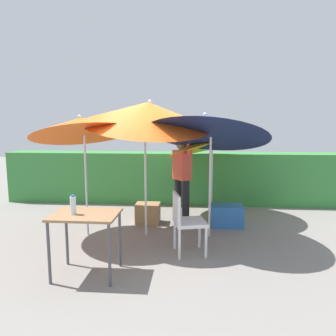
{
  "coord_description": "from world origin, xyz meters",
  "views": [
    {
      "loc": [
        0.43,
        -5.14,
        1.87
      ],
      "look_at": [
        0.0,
        0.3,
        1.1
      ],
      "focal_mm": 33.22,
      "sensor_mm": 36.0,
      "label": 1
    }
  ],
  "objects_px": {
    "cooler_box": "(227,215)",
    "folding_table": "(86,221)",
    "umbrella_navy": "(82,127)",
    "person_vendor": "(182,173)",
    "umbrella_rainbow": "(211,138)",
    "crate_cardboard": "(148,213)",
    "umbrella_orange": "(147,114)",
    "bottle_water": "(73,205)",
    "chair_plastic": "(185,219)",
    "umbrella_yellow": "(208,126)"
  },
  "relations": [
    {
      "from": "chair_plastic",
      "to": "umbrella_yellow",
      "type": "bearing_deg",
      "value": 65.81
    },
    {
      "from": "umbrella_rainbow",
      "to": "crate_cardboard",
      "type": "bearing_deg",
      "value": -153.91
    },
    {
      "from": "umbrella_orange",
      "to": "cooler_box",
      "type": "height_order",
      "value": "umbrella_orange"
    },
    {
      "from": "chair_plastic",
      "to": "bottle_water",
      "type": "distance_m",
      "value": 1.6
    },
    {
      "from": "person_vendor",
      "to": "crate_cardboard",
      "type": "height_order",
      "value": "person_vendor"
    },
    {
      "from": "umbrella_orange",
      "to": "chair_plastic",
      "type": "distance_m",
      "value": 1.82
    },
    {
      "from": "umbrella_orange",
      "to": "umbrella_navy",
      "type": "height_order",
      "value": "umbrella_orange"
    },
    {
      "from": "umbrella_rainbow",
      "to": "umbrella_orange",
      "type": "height_order",
      "value": "umbrella_orange"
    },
    {
      "from": "crate_cardboard",
      "to": "bottle_water",
      "type": "xyz_separation_m",
      "value": [
        -0.59,
        -2.16,
        0.71
      ]
    },
    {
      "from": "chair_plastic",
      "to": "bottle_water",
      "type": "bearing_deg",
      "value": -149.37
    },
    {
      "from": "crate_cardboard",
      "to": "cooler_box",
      "type": "bearing_deg",
      "value": -2.42
    },
    {
      "from": "umbrella_orange",
      "to": "folding_table",
      "type": "bearing_deg",
      "value": -110.64
    },
    {
      "from": "crate_cardboard",
      "to": "umbrella_rainbow",
      "type": "bearing_deg",
      "value": 26.09
    },
    {
      "from": "umbrella_yellow",
      "to": "crate_cardboard",
      "type": "bearing_deg",
      "value": 150.1
    },
    {
      "from": "person_vendor",
      "to": "bottle_water",
      "type": "xyz_separation_m",
      "value": [
        -1.23,
        -2.34,
        -0.03
      ]
    },
    {
      "from": "umbrella_navy",
      "to": "crate_cardboard",
      "type": "xyz_separation_m",
      "value": [
        0.96,
        0.75,
        -1.64
      ]
    },
    {
      "from": "umbrella_orange",
      "to": "folding_table",
      "type": "xyz_separation_m",
      "value": [
        -0.56,
        -1.48,
        -1.35
      ]
    },
    {
      "from": "umbrella_yellow",
      "to": "cooler_box",
      "type": "height_order",
      "value": "umbrella_yellow"
    },
    {
      "from": "umbrella_rainbow",
      "to": "umbrella_navy",
      "type": "bearing_deg",
      "value": -148.34
    },
    {
      "from": "folding_table",
      "to": "umbrella_yellow",
      "type": "bearing_deg",
      "value": 44.17
    },
    {
      "from": "person_vendor",
      "to": "chair_plastic",
      "type": "height_order",
      "value": "person_vendor"
    },
    {
      "from": "umbrella_rainbow",
      "to": "umbrella_orange",
      "type": "bearing_deg",
      "value": -132.24
    },
    {
      "from": "umbrella_orange",
      "to": "umbrella_yellow",
      "type": "xyz_separation_m",
      "value": [
        0.98,
        0.01,
        -0.2
      ]
    },
    {
      "from": "umbrella_rainbow",
      "to": "umbrella_yellow",
      "type": "height_order",
      "value": "umbrella_yellow"
    },
    {
      "from": "chair_plastic",
      "to": "folding_table",
      "type": "xyz_separation_m",
      "value": [
        -1.2,
        -0.74,
        0.18
      ]
    },
    {
      "from": "umbrella_yellow",
      "to": "folding_table",
      "type": "distance_m",
      "value": 2.44
    },
    {
      "from": "umbrella_rainbow",
      "to": "crate_cardboard",
      "type": "distance_m",
      "value": 1.95
    },
    {
      "from": "cooler_box",
      "to": "folding_table",
      "type": "bearing_deg",
      "value": -133.46
    },
    {
      "from": "umbrella_rainbow",
      "to": "cooler_box",
      "type": "distance_m",
      "value": 1.57
    },
    {
      "from": "umbrella_navy",
      "to": "bottle_water",
      "type": "relative_size",
      "value": 9.41
    },
    {
      "from": "umbrella_orange",
      "to": "person_vendor",
      "type": "xyz_separation_m",
      "value": [
        0.54,
        0.81,
        -1.11
      ]
    },
    {
      "from": "umbrella_navy",
      "to": "crate_cardboard",
      "type": "relative_size",
      "value": 4.99
    },
    {
      "from": "folding_table",
      "to": "bottle_water",
      "type": "xyz_separation_m",
      "value": [
        -0.13,
        -0.04,
        0.21
      ]
    },
    {
      "from": "umbrella_yellow",
      "to": "chair_plastic",
      "type": "height_order",
      "value": "umbrella_yellow"
    },
    {
      "from": "umbrella_rainbow",
      "to": "umbrella_yellow",
      "type": "xyz_separation_m",
      "value": [
        -0.13,
        -1.21,
        0.25
      ]
    },
    {
      "from": "umbrella_orange",
      "to": "umbrella_navy",
      "type": "bearing_deg",
      "value": -173.93
    },
    {
      "from": "person_vendor",
      "to": "cooler_box",
      "type": "height_order",
      "value": "person_vendor"
    },
    {
      "from": "umbrella_yellow",
      "to": "crate_cardboard",
      "type": "relative_size",
      "value": 5.27
    },
    {
      "from": "umbrella_rainbow",
      "to": "cooler_box",
      "type": "relative_size",
      "value": 3.63
    },
    {
      "from": "chair_plastic",
      "to": "crate_cardboard",
      "type": "height_order",
      "value": "chair_plastic"
    },
    {
      "from": "person_vendor",
      "to": "crate_cardboard",
      "type": "relative_size",
      "value": 4.15
    },
    {
      "from": "umbrella_yellow",
      "to": "person_vendor",
      "type": "height_order",
      "value": "umbrella_yellow"
    },
    {
      "from": "umbrella_orange",
      "to": "crate_cardboard",
      "type": "distance_m",
      "value": 1.96
    },
    {
      "from": "person_vendor",
      "to": "umbrella_yellow",
      "type": "bearing_deg",
      "value": -61.19
    },
    {
      "from": "person_vendor",
      "to": "bottle_water",
      "type": "relative_size",
      "value": 7.83
    },
    {
      "from": "umbrella_yellow",
      "to": "cooler_box",
      "type": "xyz_separation_m",
      "value": [
        0.41,
        0.56,
        -1.65
      ]
    },
    {
      "from": "person_vendor",
      "to": "folding_table",
      "type": "bearing_deg",
      "value": -115.6
    },
    {
      "from": "cooler_box",
      "to": "crate_cardboard",
      "type": "height_order",
      "value": "cooler_box"
    },
    {
      "from": "umbrella_navy",
      "to": "person_vendor",
      "type": "distance_m",
      "value": 2.05
    },
    {
      "from": "bottle_water",
      "to": "umbrella_navy",
      "type": "bearing_deg",
      "value": 104.57
    }
  ]
}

